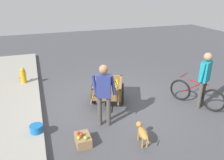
# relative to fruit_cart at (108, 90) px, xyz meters

# --- Properties ---
(ground_plane) EXTENTS (24.00, 24.00, 0.00)m
(ground_plane) POSITION_rel_fruit_cart_xyz_m (-0.07, -0.18, -0.44)
(ground_plane) COLOR #47474C
(fruit_cart) EXTENTS (1.81, 1.34, 0.73)m
(fruit_cart) POSITION_rel_fruit_cart_xyz_m (0.00, 0.00, 0.00)
(fruit_cart) COLOR olive
(fruit_cart) RESTS_ON ground
(vendor_person) EXTENTS (0.32, 0.56, 1.60)m
(vendor_person) POSITION_rel_fruit_cart_xyz_m (-1.06, 0.45, 0.51)
(vendor_person) COLOR #4C4742
(vendor_person) RESTS_ON ground
(bicycle) EXTENTS (1.49, 0.84, 0.85)m
(bicycle) POSITION_rel_fruit_cart_xyz_m (-0.96, -2.38, -0.09)
(bicycle) COLOR black
(bicycle) RESTS_ON ground
(cyclist_person) EXTENTS (0.34, 0.53, 1.63)m
(cyclist_person) POSITION_rel_fruit_cart_xyz_m (-1.09, -2.45, 0.54)
(cyclist_person) COLOR #4C4742
(cyclist_person) RESTS_ON ground
(dog) EXTENTS (0.67, 0.23, 0.40)m
(dog) POSITION_rel_fruit_cart_xyz_m (-2.01, -0.14, -0.17)
(dog) COLOR #AD7A38
(dog) RESTS_ON ground
(fire_hydrant) EXTENTS (0.25, 0.25, 0.67)m
(fire_hydrant) POSITION_rel_fruit_cart_xyz_m (2.18, 2.39, -0.11)
(fire_hydrant) COLOR gold
(fire_hydrant) RESTS_ON ground
(plastic_bucket) EXTENTS (0.30, 0.30, 0.29)m
(plastic_bucket) POSITION_rel_fruit_cart_xyz_m (-0.99, 2.07, -0.29)
(plastic_bucket) COLOR #1966B2
(plastic_bucket) RESTS_ON ground
(apple_crate) EXTENTS (0.44, 0.32, 0.31)m
(apple_crate) POSITION_rel_fruit_cart_xyz_m (-1.63, 1.12, -0.32)
(apple_crate) COLOR #99754C
(apple_crate) RESTS_ON ground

